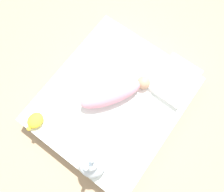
{
  "coord_description": "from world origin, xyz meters",
  "views": [
    {
      "loc": [
        0.4,
        0.28,
        1.95
      ],
      "look_at": [
        0.0,
        -0.01,
        0.25
      ],
      "focal_mm": 35.0,
      "sensor_mm": 36.0,
      "label": 1
    }
  ],
  "objects": [
    {
      "name": "pillow",
      "position": [
        -0.43,
        0.33,
        0.23
      ],
      "size": [
        0.38,
        0.3,
        0.07
      ],
      "color": "white",
      "rests_on": "bed_mattress"
    },
    {
      "name": "bunny_plush",
      "position": [
        0.5,
        0.18,
        0.32
      ],
      "size": [
        0.21,
        0.21,
        0.37
      ],
      "color": "silver",
      "rests_on": "bed_mattress"
    },
    {
      "name": "bed_mattress",
      "position": [
        0.0,
        0.0,
        0.1
      ],
      "size": [
        1.22,
        1.07,
        0.2
      ],
      "color": "white",
      "rests_on": "ground_plane"
    },
    {
      "name": "turtle_plush",
      "position": [
        0.52,
        -0.38,
        0.24
      ],
      "size": [
        0.17,
        0.12,
        0.08
      ],
      "color": "yellow",
      "rests_on": "bed_mattress"
    },
    {
      "name": "burp_cloth",
      "position": [
        -0.25,
        0.14,
        0.21
      ],
      "size": [
        0.19,
        0.19,
        0.02
      ],
      "color": "white",
      "rests_on": "bed_mattress"
    },
    {
      "name": "ground_plane",
      "position": [
        0.0,
        0.0,
        0.0
      ],
      "size": [
        12.0,
        12.0,
        0.0
      ],
      "primitive_type": "plane",
      "color": "#9E8466"
    },
    {
      "name": "swaddled_baby",
      "position": [
        -0.02,
        -0.01,
        0.28
      ],
      "size": [
        0.55,
        0.42,
        0.16
      ],
      "rotation": [
        0.0,
        0.0,
        2.57
      ],
      "color": "pink",
      "rests_on": "bed_mattress"
    }
  ]
}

